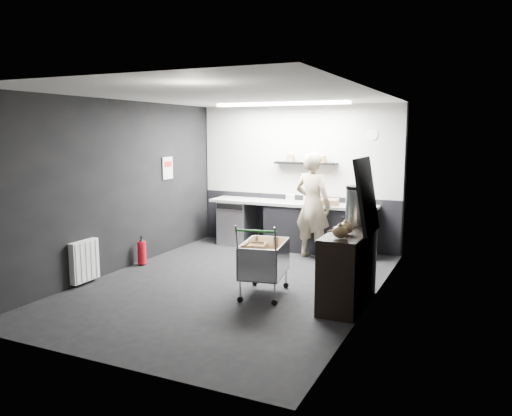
% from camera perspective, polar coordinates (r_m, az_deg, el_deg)
% --- Properties ---
extents(floor, '(5.50, 5.50, 0.00)m').
position_cam_1_polar(floor, '(7.37, -2.76, -8.68)').
color(floor, black).
rests_on(floor, ground).
extents(ceiling, '(5.50, 5.50, 0.00)m').
position_cam_1_polar(ceiling, '(7.05, -2.93, 12.74)').
color(ceiling, silver).
rests_on(ceiling, wall_back).
extents(wall_back, '(5.50, 0.00, 5.50)m').
position_cam_1_polar(wall_back, '(9.60, 4.79, 3.59)').
color(wall_back, black).
rests_on(wall_back, floor).
extents(wall_front, '(5.50, 0.00, 5.50)m').
position_cam_1_polar(wall_front, '(4.85, -18.06, -1.88)').
color(wall_front, black).
rests_on(wall_front, floor).
extents(wall_left, '(0.00, 5.50, 5.50)m').
position_cam_1_polar(wall_left, '(8.20, -15.34, 2.44)').
color(wall_left, black).
rests_on(wall_left, floor).
extents(wall_right, '(0.00, 5.50, 5.50)m').
position_cam_1_polar(wall_right, '(6.42, 13.20, 0.84)').
color(wall_right, black).
rests_on(wall_right, floor).
extents(kitchen_wall_panel, '(3.95, 0.02, 1.70)m').
position_cam_1_polar(kitchen_wall_panel, '(9.55, 4.79, 6.57)').
color(kitchen_wall_panel, beige).
rests_on(kitchen_wall_panel, wall_back).
extents(dado_panel, '(3.95, 0.02, 1.00)m').
position_cam_1_polar(dado_panel, '(9.69, 4.69, -1.43)').
color(dado_panel, black).
rests_on(dado_panel, wall_back).
extents(floating_shelf, '(1.20, 0.22, 0.04)m').
position_cam_1_polar(floating_shelf, '(9.39, 5.69, 5.12)').
color(floating_shelf, black).
rests_on(floating_shelf, wall_back).
extents(wall_clock, '(0.20, 0.03, 0.20)m').
position_cam_1_polar(wall_clock, '(9.15, 13.15, 8.16)').
color(wall_clock, white).
rests_on(wall_clock, wall_back).
extents(poster, '(0.02, 0.30, 0.40)m').
position_cam_1_polar(poster, '(9.20, -10.08, 4.52)').
color(poster, silver).
rests_on(poster, wall_left).
extents(poster_red_band, '(0.02, 0.22, 0.10)m').
position_cam_1_polar(poster_red_band, '(9.19, -10.06, 4.95)').
color(poster_red_band, red).
rests_on(poster_red_band, poster).
extents(radiator, '(0.10, 0.50, 0.60)m').
position_cam_1_polar(radiator, '(7.68, -19.02, -5.74)').
color(radiator, white).
rests_on(radiator, wall_left).
extents(ceiling_strip, '(2.40, 0.20, 0.04)m').
position_cam_1_polar(ceiling_strip, '(8.73, 2.84, 11.78)').
color(ceiling_strip, white).
rests_on(ceiling_strip, ceiling).
extents(prep_counter, '(3.20, 0.61, 0.90)m').
position_cam_1_polar(prep_counter, '(9.37, 4.81, -2.05)').
color(prep_counter, black).
rests_on(prep_counter, floor).
extents(person, '(0.76, 0.59, 1.86)m').
position_cam_1_polar(person, '(8.73, 6.48, 0.29)').
color(person, beige).
rests_on(person, floor).
extents(shopping_cart, '(0.68, 0.99, 0.99)m').
position_cam_1_polar(shopping_cart, '(6.77, 0.91, -6.09)').
color(shopping_cart, silver).
rests_on(shopping_cart, floor).
extents(sideboard, '(0.54, 1.26, 1.89)m').
position_cam_1_polar(sideboard, '(6.51, 10.65, -5.70)').
color(sideboard, black).
rests_on(sideboard, floor).
extents(fire_extinguisher, '(0.14, 0.14, 0.47)m').
position_cam_1_polar(fire_extinguisher, '(8.54, -12.91, -4.88)').
color(fire_extinguisher, red).
rests_on(fire_extinguisher, floor).
extents(cardboard_box, '(0.57, 0.47, 0.10)m').
position_cam_1_polar(cardboard_box, '(9.08, 7.78, 0.72)').
color(cardboard_box, '#8D684B').
rests_on(cardboard_box, prep_counter).
extents(pink_tub, '(0.20, 0.20, 0.20)m').
position_cam_1_polar(pink_tub, '(9.21, 6.05, 1.18)').
color(pink_tub, silver).
rests_on(pink_tub, prep_counter).
extents(white_container, '(0.19, 0.17, 0.14)m').
position_cam_1_polar(white_container, '(9.29, 3.92, 1.07)').
color(white_container, white).
rests_on(white_container, prep_counter).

